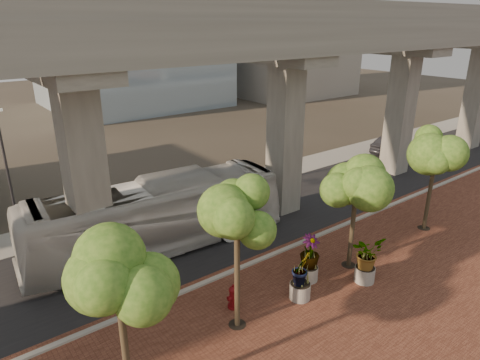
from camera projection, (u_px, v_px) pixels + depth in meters
ground at (224, 250)px, 22.49m from camera, size 160.00×160.00×0.00m
brick_plaza at (344, 333)px, 16.53m from camera, size 70.00×13.00×0.06m
asphalt_road at (203, 236)px, 23.97m from camera, size 90.00×8.00×0.04m
curb_strip at (247, 265)px, 20.98m from camera, size 70.00×0.25×0.16m
far_sidewalk at (158, 204)px, 28.06m from camera, size 90.00×3.00×0.06m
transit_viaduct at (199, 107)px, 21.43m from camera, size 72.00×5.60×12.40m
midrise_block at (288, 16)px, 66.70m from camera, size 18.00×16.00×24.00m
transit_bus at (157, 217)px, 22.00m from camera, size 13.75×4.31×3.77m
parked_car at (392, 145)px, 38.61m from camera, size 4.78×1.91×1.54m
fire_hydrant at (233, 297)px, 17.78m from camera, size 0.54×0.49×1.08m
planter_front at (367, 255)px, 19.28m from camera, size 2.05×2.05×2.26m
planter_right at (310, 254)px, 19.38m from camera, size 2.12×2.12×2.27m
planter_left at (301, 271)px, 18.08m from camera, size 2.03×2.03×2.23m
street_tree_far_west at (117, 285)px, 11.88m from camera, size 3.32×3.32×5.94m
street_tree_near_west at (237, 216)px, 15.26m from camera, size 3.01×3.01×6.15m
street_tree_near_east at (357, 181)px, 19.50m from camera, size 3.40×3.40×6.00m
street_tree_far_east at (437, 151)px, 23.15m from camera, size 3.52×3.52×6.30m
streetlamp_west at (7, 166)px, 21.76m from camera, size 0.37×1.09×7.52m
streetlamp_east at (288, 121)px, 31.07m from camera, size 0.38×1.12×7.74m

